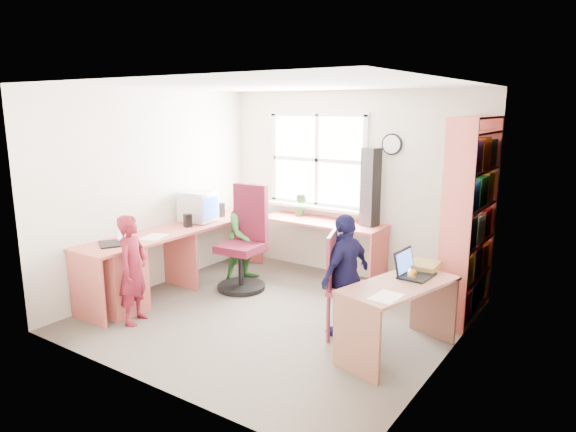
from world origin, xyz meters
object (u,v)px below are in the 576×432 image
Objects in this scene: potted_plant at (301,205)px; swivel_chair at (245,245)px; right_desk at (399,303)px; person_navy at (345,275)px; person_green at (246,234)px; cd_tower at (370,187)px; laptop_right at (412,270)px; person_red at (133,269)px; crt_monitor at (198,207)px; bookshelf at (469,224)px; l_desk at (168,261)px; wooden_chair at (344,281)px; laptop_left at (115,240)px.

swivel_chair is at bearing -100.78° from potted_plant.
right_desk is 0.61m from person_navy.
person_green is (-0.17, 0.24, 0.06)m from swivel_chair.
cd_tower is at bearing -156.13° from person_navy.
laptop_right is 2.77m from person_red.
person_green reaches higher than crt_monitor.
crt_monitor is at bearing -93.94° from person_navy.
bookshelf is 1.06m from laptop_right.
l_desk is 2.60× the size of person_red.
right_desk is 1.04× the size of person_navy.
potted_plant is (-1.47, 1.52, 0.35)m from wooden_chair.
person_navy reaches higher than potted_plant.
bookshelf is at bearing -9.22° from laptop_right.
swivel_chair is at bearing -100.12° from person_navy.
swivel_chair is 1.05× the size of person_navy.
swivel_chair is (-2.48, -0.66, -0.46)m from bookshelf.
cd_tower reaches higher than crt_monitor.
bookshelf is 1.48m from person_navy.
swivel_chair is 2.28m from laptop_right.
wooden_chair is (2.13, 0.27, 0.10)m from l_desk.
person_green reaches higher than laptop_left.
right_desk is (2.72, 0.21, 0.03)m from l_desk.
swivel_chair is 2.90× the size of crt_monitor.
crt_monitor is at bearing 106.60° from l_desk.
l_desk is at bearing -118.32° from cd_tower.
potted_plant is at bearing 99.87° from laptop_left.
person_navy is (0.45, -1.48, -0.63)m from cd_tower.
person_red is at bearing -56.86° from person_navy.
laptop_right is 1.17× the size of potted_plant.
laptop_right is 0.30× the size of person_navy.
laptop_left is at bearing 113.02° from laptop_right.
wooden_chair is 2.14m from person_red.
swivel_chair reaches higher than right_desk.
laptop_right is at bearing -12.79° from swivel_chair.
laptop_left is (-0.21, -0.54, 0.34)m from l_desk.
person_navy is at bearing -17.17° from crt_monitor.
right_desk is 1.31× the size of cd_tower.
laptop_right is at bearing -32.49° from potted_plant.
person_red is at bearing -146.74° from right_desk.
laptop_left is (-2.34, -0.81, 0.24)m from wooden_chair.
bookshelf reaches higher than potted_plant.
potted_plant reaches higher than l_desk.
person_green is (-2.40, 0.85, 0.12)m from right_desk.
bookshelf is 4.82× the size of crt_monitor.
laptop_left is 0.35× the size of person_red.
wooden_chair is 3.28× the size of potted_plant.
bookshelf is 5.33× the size of laptop_left.
person_green is at bearing -170.98° from bookshelf.
right_desk is 2.04m from cd_tower.
person_green reaches higher than l_desk.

